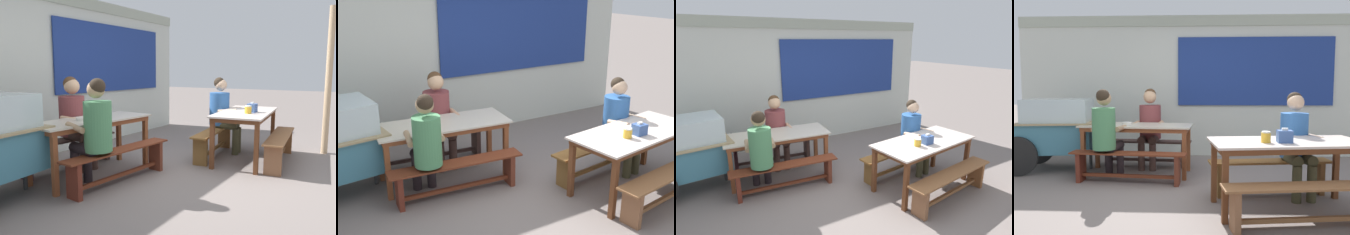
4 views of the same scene
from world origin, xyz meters
TOP-DOWN VIEW (x-y plane):
  - ground_plane at (0.00, 0.00)m, footprint 40.00×40.00m
  - backdrop_wall at (0.06, 2.69)m, footprint 6.65×0.23m
  - dining_table_far at (-0.79, 1.24)m, footprint 1.72×0.80m
  - dining_table_near at (1.09, -0.19)m, footprint 1.71×0.94m
  - bench_far_back at (-0.75, 1.76)m, footprint 1.56×0.40m
  - bench_far_front at (-0.83, 0.73)m, footprint 1.64×0.38m
  - bench_near_back at (1.02, 0.32)m, footprint 1.53×0.44m
  - bench_near_front at (1.15, -0.70)m, footprint 1.63×0.47m
  - person_left_back_turned at (-1.16, 0.82)m, footprint 0.47×0.58m
  - person_right_near_table at (1.32, 0.30)m, footprint 0.48×0.54m
  - person_center_facing at (-0.67, 1.70)m, footprint 0.48×0.56m
  - tissue_box at (1.03, -0.30)m, footprint 0.15×0.12m
  - condiment_jar at (0.84, -0.31)m, footprint 0.10×0.10m
  - soup_bowl at (-0.95, 1.25)m, footprint 0.14×0.14m

SIDE VIEW (x-z plane):
  - ground_plane at x=0.00m, z-range 0.00..0.00m
  - bench_far_front at x=-0.83m, z-range 0.06..0.49m
  - bench_near_front at x=1.15m, z-range 0.07..0.50m
  - bench_near_back at x=1.02m, z-range 0.07..0.50m
  - bench_far_back at x=-0.75m, z-range 0.07..0.50m
  - dining_table_far at x=-0.79m, z-range 0.30..1.06m
  - dining_table_near at x=1.09m, z-range 0.30..1.06m
  - person_right_near_table at x=1.32m, z-range 0.08..1.35m
  - person_left_back_turned at x=-1.16m, z-range 0.07..1.38m
  - person_center_facing at x=-0.67m, z-range 0.09..1.39m
  - soup_bowl at x=-0.95m, z-range 0.76..0.80m
  - condiment_jar at x=0.84m, z-range 0.76..0.88m
  - tissue_box at x=1.03m, z-range 0.75..0.90m
  - backdrop_wall at x=0.06m, z-range 0.07..2.74m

